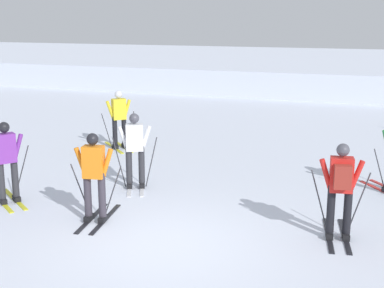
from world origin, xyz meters
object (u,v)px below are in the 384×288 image
skier_yellow (119,118)px  skier_purple (6,160)px  skier_orange (94,175)px  skier_red (341,187)px  skier_white (135,148)px

skier_yellow → skier_purple: same height
skier_yellow → skier_orange: same height
skier_yellow → skier_orange: size_ratio=1.00×
skier_red → skier_purple: (-6.60, -0.34, -0.04)m
skier_yellow → skier_red: size_ratio=1.00×
skier_orange → skier_purple: (-2.23, 0.34, 0.00)m
skier_red → skier_white: bearing=162.3°
skier_orange → skier_purple: same height
skier_yellow → skier_red: 8.15m
skier_white → skier_yellow: size_ratio=1.00×
skier_orange → skier_purple: size_ratio=1.00×
skier_orange → skier_white: bearing=95.3°
skier_yellow → skier_orange: (2.28, -5.39, -0.00)m
skier_yellow → skier_red: same height
skier_orange → skier_yellow: bearing=112.9°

